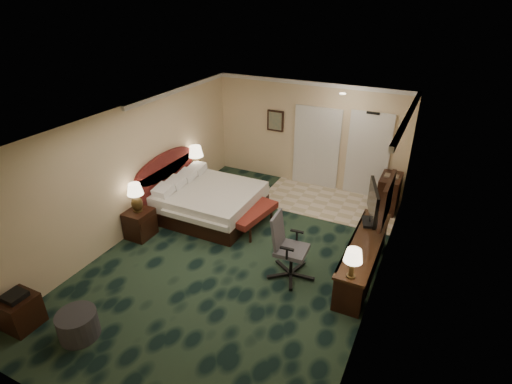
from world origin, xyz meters
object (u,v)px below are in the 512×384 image
at_px(nightstand_near, 140,224).
at_px(minibar, 389,193).
at_px(lamp_far, 196,159).
at_px(ottoman, 78,325).
at_px(bed, 211,202).
at_px(bed_bench, 254,219).
at_px(nightstand_far, 200,181).
at_px(side_table, 20,312).
at_px(tv, 373,205).
at_px(lamp_near, 136,198).
at_px(desk_chair, 292,248).
at_px(desk, 363,258).

xyz_separation_m(nightstand_near, minibar, (4.47, 3.44, 0.12)).
xyz_separation_m(lamp_far, ottoman, (1.04, -4.83, -0.67)).
relative_size(bed, bed_bench, 1.62).
xyz_separation_m(nightstand_near, nightstand_far, (-0.03, 2.32, -0.03)).
xyz_separation_m(bed_bench, side_table, (-1.99, -4.11, 0.05)).
relative_size(nightstand_far, minibar, 0.63).
relative_size(bed_bench, ottoman, 2.15).
bearing_deg(lamp_far, bed, -43.27).
distance_m(nightstand_near, tv, 4.71).
bearing_deg(lamp_far, nightstand_near, -88.40).
relative_size(bed, tv, 2.07).
bearing_deg(minibar, tv, -91.74).
height_order(nightstand_far, side_table, side_table).
bearing_deg(lamp_near, desk_chair, 2.43).
height_order(bed, desk, desk).
distance_m(tv, minibar, 2.10).
distance_m(lamp_near, desk_chair, 3.35).
relative_size(desk, desk_chair, 1.95).
xyz_separation_m(bed, minibar, (3.60, 2.05, 0.10)).
bearing_deg(nightstand_near, bed_bench, 33.49).
xyz_separation_m(desk_chair, minibar, (1.14, 3.29, -0.19)).
bearing_deg(bed_bench, ottoman, -95.88).
height_order(lamp_near, side_table, lamp_near).
distance_m(bed, nightstand_far, 1.29).
relative_size(lamp_near, desk_chair, 0.50).
bearing_deg(desk_chair, nightstand_near, 179.00).
relative_size(lamp_near, lamp_far, 0.88).
distance_m(lamp_near, side_table, 2.86).
bearing_deg(side_table, tv, 43.95).
distance_m(bed_bench, desk_chair, 1.81).
height_order(lamp_far, minibar, lamp_far).
bearing_deg(bed, lamp_far, 136.73).
xyz_separation_m(nightstand_near, bed_bench, (2.01, 1.33, -0.08)).
bearing_deg(bed_bench, tv, 11.93).
bearing_deg(nightstand_near, lamp_near, 123.80).
bearing_deg(ottoman, lamp_near, 111.11).
height_order(bed, lamp_far, lamp_far).
bearing_deg(minibar, desk_chair, -109.19).
relative_size(ottoman, desk_chair, 0.48).
height_order(bed, ottoman, bed).
bearing_deg(side_table, ottoman, 13.41).
xyz_separation_m(lamp_near, tv, (4.42, 1.44, 0.17)).
distance_m(lamp_far, tv, 4.55).
bearing_deg(nightstand_near, nightstand_far, 90.63).
distance_m(desk_chair, minibar, 3.49).
xyz_separation_m(desk, tv, (-0.06, 0.67, 0.73)).
xyz_separation_m(lamp_far, minibar, (4.53, 1.17, -0.46)).
distance_m(nightstand_near, minibar, 5.64).
bearing_deg(nightstand_far, desk_chair, -32.83).
bearing_deg(lamp_far, tv, -10.46).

